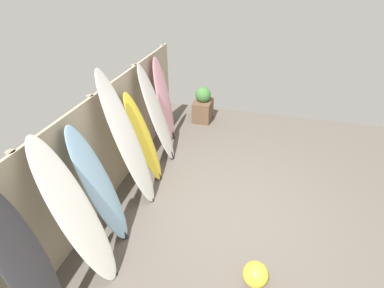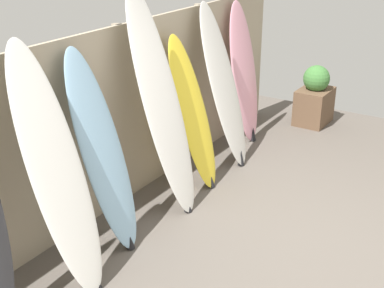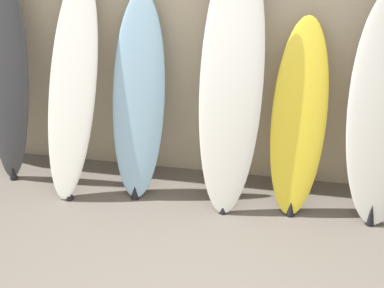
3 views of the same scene
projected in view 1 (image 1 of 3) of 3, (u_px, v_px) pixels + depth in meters
The scene contains 11 objects.
ground at pixel (229, 218), 4.60m from camera, with size 7.68×7.68×0.00m, color #5B544C.
fence_back at pixel (102, 151), 4.57m from camera, with size 6.08×0.11×1.80m.
surfboard_charcoal_0 at pixel (26, 265), 2.83m from camera, with size 0.48×0.51×1.88m.
surfboard_white_1 at pixel (77, 216), 3.34m from camera, with size 0.56×0.82×1.93m.
surfboard_skyblue_2 at pixel (100, 188), 3.88m from camera, with size 0.48×0.62×1.77m.
surfboard_white_3 at pixel (128, 142), 4.42m from camera, with size 0.53×0.69×2.19m.
surfboard_yellow_4 at pixel (144, 139), 5.05m from camera, with size 0.48×0.59×1.63m.
surfboard_white_5 at pixel (157, 116), 5.53m from camera, with size 0.61×0.65×1.88m.
surfboard_pink_6 at pixel (164, 101), 6.20m from camera, with size 0.55×0.44×1.79m.
planter_box at pixel (203, 106), 7.20m from camera, with size 0.57×0.41×0.84m.
beach_ball at pixel (256, 274), 3.61m from camera, with size 0.31×0.31×0.31m, color yellow.
Camera 1 is at (-3.33, -0.31, 3.41)m, focal length 28.00 mm.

